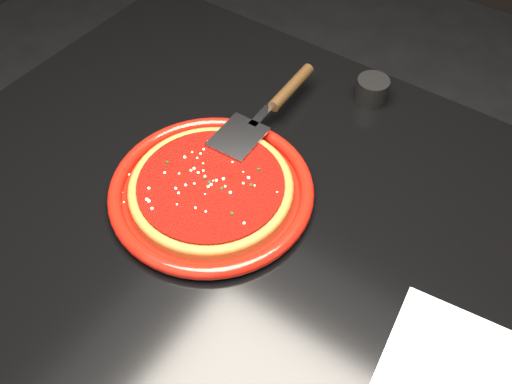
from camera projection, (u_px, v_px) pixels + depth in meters
table at (286, 349)px, 1.10m from camera, size 1.20×0.80×0.75m
plate at (211, 191)px, 0.85m from camera, size 0.34×0.34×0.02m
pizza_crust at (211, 189)px, 0.84m from camera, size 0.27×0.27×0.01m
pizza_crust_rim at (211, 186)px, 0.84m from camera, size 0.27×0.27×0.02m
pizza_sauce at (211, 185)px, 0.84m from camera, size 0.24×0.24×0.01m
parmesan_dusting at (211, 182)px, 0.83m from camera, size 0.21×0.21×0.01m
basil_flecks at (211, 182)px, 0.83m from camera, size 0.19×0.19×0.00m
pizza_server at (268, 109)px, 0.92m from camera, size 0.09×0.29×0.02m
napkin_a at (451, 363)px, 0.69m from camera, size 0.17×0.17×0.00m
ramekin at (372, 90)px, 0.98m from camera, size 0.06×0.06×0.04m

